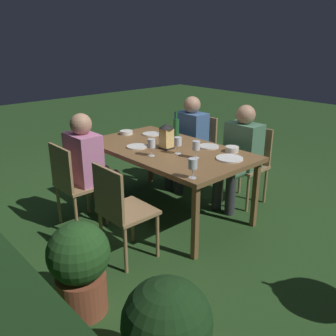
{
  "coord_description": "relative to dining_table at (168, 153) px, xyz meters",
  "views": [
    {
      "loc": [
        -2.67,
        2.44,
        1.84
      ],
      "look_at": [
        0.0,
        0.0,
        0.52
      ],
      "focal_mm": 38.8,
      "sensor_mm": 36.0,
      "label": 1
    }
  ],
  "objects": [
    {
      "name": "ground_plane",
      "position": [
        0.0,
        0.0,
        -0.69
      ],
      "size": [
        16.0,
        16.0,
        0.0
      ],
      "primitive_type": "plane",
      "color": "#26471E"
    },
    {
      "name": "green_bottle_on_table",
      "position": [
        0.3,
        -0.4,
        0.16
      ],
      "size": [
        0.07,
        0.07,
        0.29
      ],
      "color": "#1E5B2D",
      "rests_on": "dining_table"
    },
    {
      "name": "chair_side_left_b",
      "position": [
        0.4,
        -0.9,
        -0.2
      ],
      "size": [
        0.42,
        0.4,
        0.87
      ],
      "color": "#9E7A51",
      "rests_on": "ground"
    },
    {
      "name": "plate_c",
      "position": [
        0.54,
        -0.22,
        0.06
      ],
      "size": [
        0.21,
        0.21,
        0.01
      ],
      "primitive_type": "cylinder",
      "color": "white",
      "rests_on": "dining_table"
    },
    {
      "name": "wine_glass_d",
      "position": [
        -0.09,
        0.29,
        0.17
      ],
      "size": [
        0.08,
        0.08,
        0.17
      ],
      "color": "silver",
      "rests_on": "dining_table"
    },
    {
      "name": "potted_plant_by_hedge",
      "position": [
        -1.61,
        1.48,
        -0.27
      ],
      "size": [
        0.46,
        0.46,
        0.73
      ],
      "color": "brown",
      "rests_on": "ground"
    },
    {
      "name": "dining_table",
      "position": [
        0.0,
        0.0,
        0.0
      ],
      "size": [
        1.77,
        1.01,
        0.74
      ],
      "color": "brown",
      "rests_on": "ground"
    },
    {
      "name": "person_in_green",
      "position": [
        -0.4,
        -0.7,
        -0.05
      ],
      "size": [
        0.38,
        0.47,
        1.15
      ],
      "color": "#4C7A5B",
      "rests_on": "ground"
    },
    {
      "name": "person_in_pink",
      "position": [
        0.4,
        0.7,
        -0.05
      ],
      "size": [
        0.38,
        0.47,
        1.15
      ],
      "color": "#C675A3",
      "rests_on": "ground"
    },
    {
      "name": "person_in_blue",
      "position": [
        0.4,
        -0.7,
        -0.05
      ],
      "size": [
        0.38,
        0.47,
        1.15
      ],
      "color": "#426699",
      "rests_on": "ground"
    },
    {
      "name": "wine_glass_b",
      "position": [
        -0.42,
        0.03,
        0.17
      ],
      "size": [
        0.08,
        0.08,
        0.17
      ],
      "color": "silver",
      "rests_on": "dining_table"
    },
    {
      "name": "lantern_centerpiece",
      "position": [
        0.0,
        0.02,
        0.2
      ],
      "size": [
        0.15,
        0.15,
        0.27
      ],
      "color": "black",
      "rests_on": "dining_table"
    },
    {
      "name": "bowl_bread",
      "position": [
        -0.53,
        -0.39,
        0.08
      ],
      "size": [
        0.13,
        0.13,
        0.05
      ],
      "color": "silver",
      "rests_on": "dining_table"
    },
    {
      "name": "plate_b",
      "position": [
        -0.27,
        -0.33,
        0.06
      ],
      "size": [
        0.22,
        0.22,
        0.01
      ],
      "primitive_type": "cylinder",
      "color": "silver",
      "rests_on": "dining_table"
    },
    {
      "name": "wine_glass_c",
      "position": [
        -0.76,
        0.43,
        0.17
      ],
      "size": [
        0.08,
        0.08,
        0.17
      ],
      "color": "silver",
      "rests_on": "dining_table"
    },
    {
      "name": "potted_plant_corner",
      "position": [
        -0.73,
        1.48,
        -0.32
      ],
      "size": [
        0.43,
        0.43,
        0.68
      ],
      "color": "brown",
      "rests_on": "ground"
    },
    {
      "name": "chair_side_right_a",
      "position": [
        -0.4,
        0.9,
        -0.2
      ],
      "size": [
        0.42,
        0.4,
        0.87
      ],
      "color": "#9E7A51",
      "rests_on": "ground"
    },
    {
      "name": "wine_glass_a",
      "position": [
        -0.21,
        0.06,
        0.17
      ],
      "size": [
        0.08,
        0.08,
        0.17
      ],
      "color": "silver",
      "rests_on": "dining_table"
    },
    {
      "name": "chair_side_left_a",
      "position": [
        -0.4,
        -0.9,
        -0.2
      ],
      "size": [
        0.42,
        0.4,
        0.87
      ],
      "color": "#9E7A51",
      "rests_on": "ground"
    },
    {
      "name": "plate_a",
      "position": [
        -0.66,
        -0.18,
        0.06
      ],
      "size": [
        0.26,
        0.26,
        0.01
      ],
      "primitive_type": "cylinder",
      "color": "white",
      "rests_on": "dining_table"
    },
    {
      "name": "bowl_olives",
      "position": [
        0.75,
        -0.02,
        0.07
      ],
      "size": [
        0.15,
        0.15,
        0.04
      ],
      "color": "silver",
      "rests_on": "dining_table"
    },
    {
      "name": "plate_d",
      "position": [
        0.24,
        0.22,
        0.06
      ],
      "size": [
        0.21,
        0.21,
        0.01
      ],
      "primitive_type": "cylinder",
      "color": "white",
      "rests_on": "dining_table"
    },
    {
      "name": "chair_side_right_b",
      "position": [
        0.4,
        0.9,
        -0.2
      ],
      "size": [
        0.42,
        0.4,
        0.87
      ],
      "color": "#9E7A51",
      "rests_on": "ground"
    }
  ]
}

